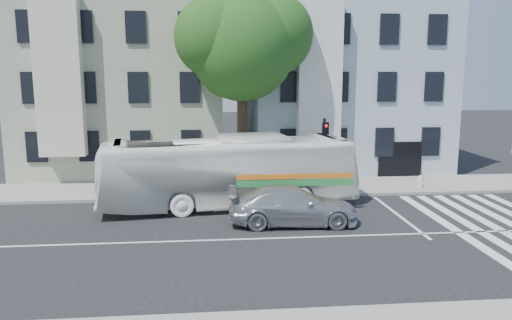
{
  "coord_description": "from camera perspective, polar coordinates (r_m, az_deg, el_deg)",
  "views": [
    {
      "loc": [
        -1.78,
        -18.03,
        6.28
      ],
      "look_at": [
        0.27,
        3.61,
        2.4
      ],
      "focal_mm": 35.0,
      "sensor_mm": 36.0,
      "label": 1
    }
  ],
  "objects": [
    {
      "name": "sedan",
      "position": [
        20.81,
        4.25,
        -5.24
      ],
      "size": [
        2.43,
        5.45,
        1.55
      ],
      "primitive_type": "imported",
      "rotation": [
        0.0,
        0.0,
        1.52
      ],
      "color": "silver",
      "rests_on": "ground"
    },
    {
      "name": "ground",
      "position": [
        19.18,
        0.21,
        -9.0
      ],
      "size": [
        120.0,
        120.0,
        0.0
      ],
      "primitive_type": "plane",
      "color": "black",
      "rests_on": "ground"
    },
    {
      "name": "street_tree",
      "position": [
        26.88,
        -1.52,
        13.42
      ],
      "size": [
        7.3,
        5.9,
        11.1
      ],
      "color": "#2D2116",
      "rests_on": "ground"
    },
    {
      "name": "traffic_signal",
      "position": [
        24.91,
        7.82,
        1.48
      ],
      "size": [
        0.39,
        0.52,
        4.0
      ],
      "rotation": [
        0.0,
        0.0,
        0.43
      ],
      "color": "black",
      "rests_on": "ground"
    },
    {
      "name": "fire_hydrant",
      "position": [
        28.13,
        18.24,
        -2.29
      ],
      "size": [
        0.37,
        0.23,
        0.65
      ],
      "rotation": [
        0.0,
        0.0,
        0.33
      ],
      "color": "silver",
      "rests_on": "sidewalk_far"
    },
    {
      "name": "building_left",
      "position": [
        33.45,
        -14.55,
        8.46
      ],
      "size": [
        12.0,
        10.0,
        11.0
      ],
      "primitive_type": "cube",
      "color": "#9C9F86",
      "rests_on": "ground"
    },
    {
      "name": "bus",
      "position": [
        23.28,
        -3.13,
        -1.33
      ],
      "size": [
        4.41,
        12.24,
        3.33
      ],
      "primitive_type": "imported",
      "rotation": [
        0.0,
        0.0,
        1.71
      ],
      "color": "white",
      "rests_on": "ground"
    },
    {
      "name": "hedge",
      "position": [
        25.16,
        -5.45,
        -3.21
      ],
      "size": [
        8.12,
        4.18,
        0.7
      ],
      "primitive_type": null,
      "rotation": [
        0.0,
        0.0,
        0.41
      ],
      "color": "#285D1E",
      "rests_on": "sidewalk_far"
    },
    {
      "name": "building_right",
      "position": [
        34.19,
        9.58,
        8.67
      ],
      "size": [
        12.0,
        10.0,
        11.0
      ],
      "primitive_type": "cube",
      "color": "#9DAEBB",
      "rests_on": "ground"
    },
    {
      "name": "sidewalk_far",
      "position": [
        26.82,
        -1.46,
        -3.26
      ],
      "size": [
        80.0,
        4.0,
        0.15
      ],
      "primitive_type": "cube",
      "color": "gray",
      "rests_on": "ground"
    }
  ]
}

